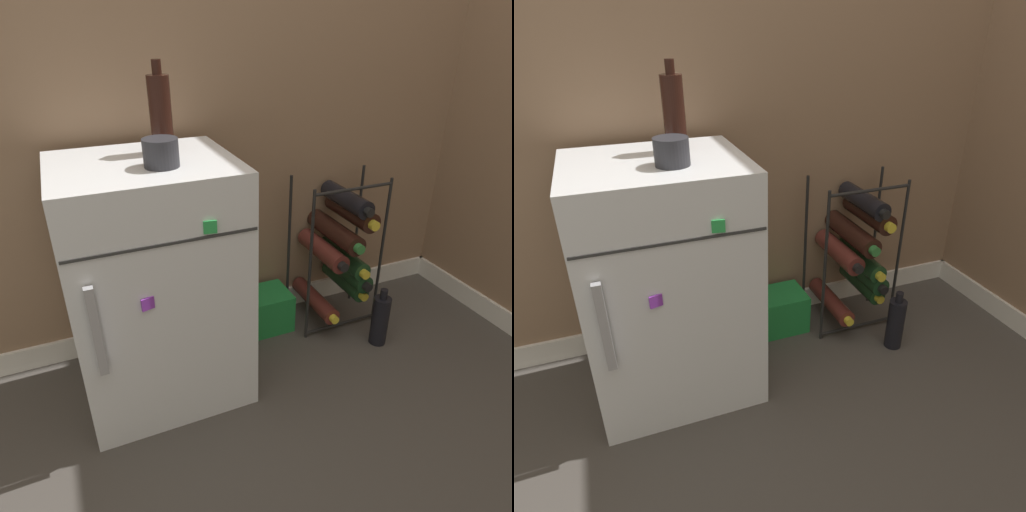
# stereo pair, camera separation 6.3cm
# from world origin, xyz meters

# --- Properties ---
(ground_plane) EXTENTS (14.00, 14.00, 0.00)m
(ground_plane) POSITION_xyz_m (0.00, 0.00, 0.00)
(ground_plane) COLOR #423D38
(mini_fridge) EXTENTS (0.52, 0.47, 0.81)m
(mini_fridge) POSITION_xyz_m (-0.52, 0.41, 0.40)
(mini_fridge) COLOR silver
(mini_fridge) RESTS_ON ground_plane
(wine_rack) EXTENTS (0.34, 0.33, 0.63)m
(wine_rack) POSITION_xyz_m (0.24, 0.52, 0.33)
(wine_rack) COLOR black
(wine_rack) RESTS_ON ground_plane
(soda_box) EXTENTS (0.22, 0.17, 0.16)m
(soda_box) POSITION_xyz_m (-0.07, 0.57, 0.08)
(soda_box) COLOR #1E7F38
(soda_box) RESTS_ON ground_plane
(fridge_top_cup) EXTENTS (0.10, 0.10, 0.08)m
(fridge_top_cup) POSITION_xyz_m (-0.47, 0.34, 0.84)
(fridge_top_cup) COLOR #28282D
(fridge_top_cup) RESTS_ON mini_fridge
(fridge_top_bottle) EXTENTS (0.06, 0.06, 0.26)m
(fridge_top_bottle) POSITION_xyz_m (-0.43, 0.48, 0.92)
(fridge_top_bottle) COLOR black
(fridge_top_bottle) RESTS_ON mini_fridge
(loose_bottle_floor) EXTENTS (0.07, 0.07, 0.25)m
(loose_bottle_floor) POSITION_xyz_m (0.32, 0.30, 0.11)
(loose_bottle_floor) COLOR black
(loose_bottle_floor) RESTS_ON ground_plane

